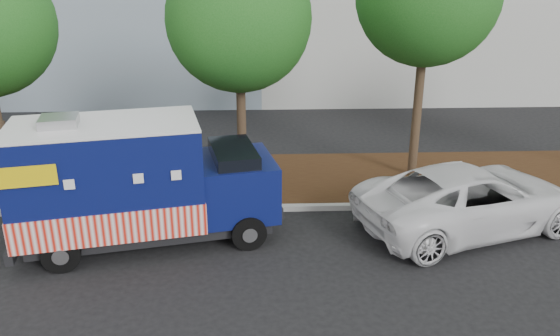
{
  "coord_description": "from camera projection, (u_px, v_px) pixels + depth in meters",
  "views": [
    {
      "loc": [
        1.87,
        -11.72,
        6.15
      ],
      "look_at": [
        2.36,
        0.6,
        1.51
      ],
      "focal_mm": 35.0,
      "sensor_mm": 36.0,
      "label": 1
    }
  ],
  "objects": [
    {
      "name": "mulch_strip",
      "position": [
        197.0,
        180.0,
        16.3
      ],
      "size": [
        120.0,
        4.0,
        0.15
      ],
      "primitive_type": "cube",
      "color": "black",
      "rests_on": "ground"
    },
    {
      "name": "ground",
      "position": [
        183.0,
        237.0,
        13.06
      ],
      "size": [
        120.0,
        120.0,
        0.0
      ],
      "primitive_type": "plane",
      "color": "black",
      "rests_on": "ground"
    },
    {
      "name": "curb",
      "position": [
        189.0,
        209.0,
        14.34
      ],
      "size": [
        120.0,
        0.18,
        0.15
      ],
      "primitive_type": "cube",
      "color": "#9E9E99",
      "rests_on": "ground"
    },
    {
      "name": "white_car",
      "position": [
        471.0,
        198.0,
        13.25
      ],
      "size": [
        6.23,
        4.25,
        1.58
      ],
      "primitive_type": "imported",
      "rotation": [
        0.0,
        0.0,
        1.88
      ],
      "color": "silver",
      "rests_on": "ground"
    },
    {
      "name": "tree_b",
      "position": [
        239.0,
        19.0,
        14.51
      ],
      "size": [
        3.91,
        3.91,
        6.71
      ],
      "color": "#38281C",
      "rests_on": "ground"
    },
    {
      "name": "sign_post",
      "position": [
        11.0,
        165.0,
        14.24
      ],
      "size": [
        0.06,
        0.06,
        2.4
      ],
      "primitive_type": "cube",
      "color": "#473828",
      "rests_on": "ground"
    },
    {
      "name": "food_truck",
      "position": [
        134.0,
        185.0,
        12.38
      ],
      "size": [
        6.23,
        3.31,
        3.12
      ],
      "rotation": [
        0.0,
        0.0,
        0.21
      ],
      "color": "black",
      "rests_on": "ground"
    }
  ]
}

